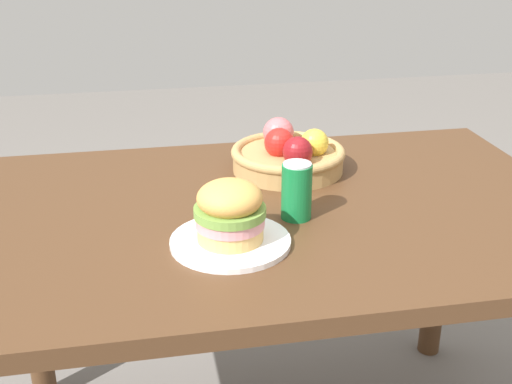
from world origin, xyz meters
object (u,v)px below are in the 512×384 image
Objects in this scene: sandwich at (230,211)px; fruit_basket at (289,154)px; plate at (230,242)px; soda_can at (297,191)px.

fruit_basket is (0.21, 0.37, -0.03)m from sandwich.
plate is 0.07m from sandwich.
sandwich is 0.43m from fruit_basket.
sandwich is at bearing -119.12° from fruit_basket.
plate is 1.70× the size of sandwich.
fruit_basket reaches higher than plate.
plate is 0.19m from soda_can.
sandwich is 0.19m from soda_can.
fruit_basket is at bearing 60.88° from plate.
sandwich is (0.00, 0.00, 0.07)m from plate.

